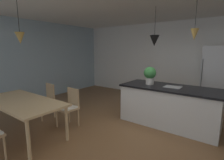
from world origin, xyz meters
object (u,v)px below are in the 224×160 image
Objects in this scene: potted_plant_on_island at (150,74)px; chair_far_left at (46,99)px; chair_far_right at (69,106)px; dining_table at (22,103)px; refrigerator at (216,78)px; kitchen_island at (169,105)px.

chair_far_left is at bearing -146.21° from potted_plant_on_island.
chair_far_left is 1.00× the size of chair_far_right.
dining_table is 5.14m from refrigerator.
chair_far_right is 4.23m from refrigerator.
refrigerator is at bearing 57.40° from potted_plant_on_island.
kitchen_island reaches higher than dining_table.
chair_far_right reaches higher than dining_table.
chair_far_left is at bearing -179.99° from chair_far_right.
kitchen_island is (1.79, 1.46, -0.01)m from chair_far_right.
kitchen_island is at bearing 0.00° from potted_plant_on_island.
dining_table is 0.96m from chair_far_right.
potted_plant_on_island is at bearing 33.79° from chair_far_left.
potted_plant_on_island is (-1.22, -1.91, 0.22)m from refrigerator.
chair_far_left and chair_far_right have the same top height.
kitchen_island is 1.18× the size of refrigerator.
chair_far_right is at bearing 0.01° from chair_far_left.
refrigerator is (2.51, 3.37, 0.45)m from chair_far_right.
potted_plant_on_island is (1.29, 1.46, 0.67)m from chair_far_right.
chair_far_right is (0.90, 0.00, 0.00)m from chair_far_left.
potted_plant_on_island is (-0.50, -0.00, 0.68)m from kitchen_island.
refrigerator is (3.41, 3.37, 0.45)m from chair_far_left.
refrigerator is 4.29× the size of potted_plant_on_island.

